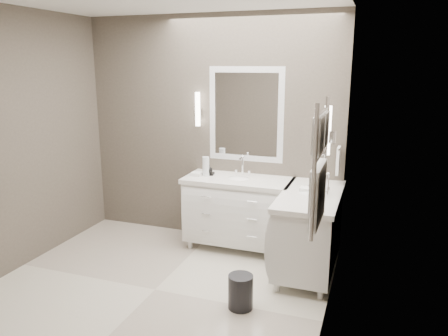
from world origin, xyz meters
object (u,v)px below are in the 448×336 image
(vanity_back, at_px, (238,208))
(waste_bin, at_px, (241,292))
(towel_ladder, at_px, (319,173))
(vanity_right, at_px, (309,227))

(vanity_back, xyz_separation_m, waste_bin, (0.43, -1.25, -0.33))
(towel_ladder, bearing_deg, waste_bin, 151.04)
(vanity_right, height_order, towel_ladder, towel_ladder)
(vanity_right, bearing_deg, vanity_back, 159.62)
(vanity_right, distance_m, towel_ladder, 1.60)
(vanity_right, relative_size, towel_ladder, 1.38)
(vanity_back, height_order, towel_ladder, towel_ladder)
(vanity_back, bearing_deg, vanity_right, -20.38)
(waste_bin, bearing_deg, vanity_back, 108.78)
(vanity_right, bearing_deg, towel_ladder, -80.16)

